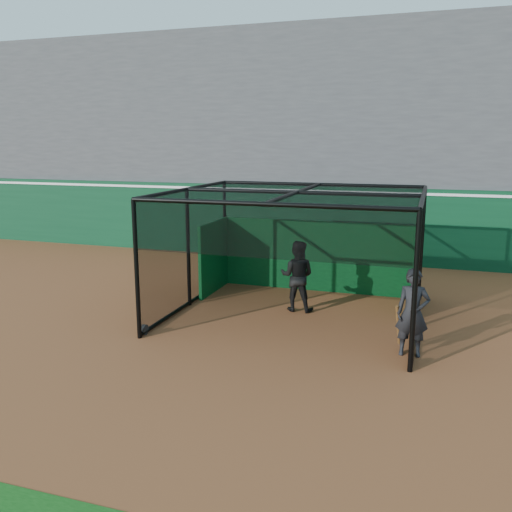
% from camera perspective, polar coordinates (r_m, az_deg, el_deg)
% --- Properties ---
extents(ground, '(120.00, 120.00, 0.00)m').
position_cam_1_polar(ground, '(11.04, -4.77, -9.08)').
color(ground, brown).
rests_on(ground, ground).
extents(outfield_wall, '(50.00, 0.50, 2.50)m').
position_cam_1_polar(outfield_wall, '(18.62, 5.35, 3.64)').
color(outfield_wall, '#0B3D20').
rests_on(outfield_wall, ground).
extents(grandstand, '(50.00, 7.85, 8.95)m').
position_cam_1_polar(grandstand, '(22.14, 7.75, 13.17)').
color(grandstand, '#4C4C4F').
rests_on(grandstand, ground).
extents(batting_cage, '(5.45, 4.94, 2.85)m').
position_cam_1_polar(batting_cage, '(12.33, 4.24, 0.07)').
color(batting_cage, black).
rests_on(batting_cage, ground).
extents(batter, '(0.83, 0.65, 1.69)m').
position_cam_1_polar(batter, '(12.85, 4.36, -2.11)').
color(batter, black).
rests_on(batter, ground).
extents(on_deck_player, '(0.63, 0.43, 1.66)m').
position_cam_1_polar(on_deck_player, '(10.55, 16.15, -5.77)').
color(on_deck_player, black).
rests_on(on_deck_player, ground).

